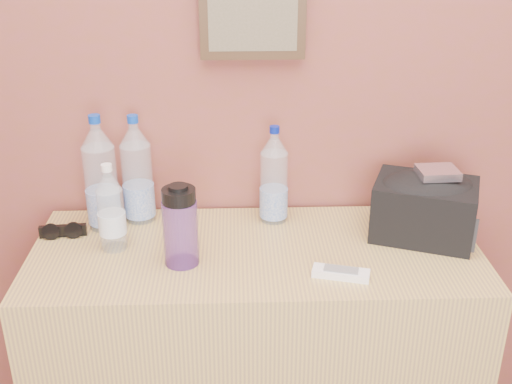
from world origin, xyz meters
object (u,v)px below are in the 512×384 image
Objects in this scene: nalgene_bottle at (180,226)px; foil_packet at (438,172)px; dresser at (256,361)px; pet_large_a at (101,179)px; ac_remote at (341,273)px; sunglasses at (63,231)px; pet_large_c at (274,180)px; pet_small at (111,212)px; pet_large_b at (137,175)px; toiletry_bag at (424,206)px.

nalgene_bottle reaches higher than foil_packet.
nalgene_bottle is at bearing -170.16° from foil_packet.
dresser is 11.59× the size of foil_packet.
dresser is 3.63× the size of pet_large_a.
dresser is 0.49m from ac_remote.
pet_large_a is (-0.45, 0.16, 0.55)m from dresser.
nalgene_bottle is 1.70× the size of sunglasses.
dresser is 5.53× the size of nalgene_bottle.
pet_large_c is 1.32× the size of nalgene_bottle.
nalgene_bottle reaches higher than ac_remote.
pet_large_c is 0.49m from pet_small.
sunglasses is (-0.56, 0.10, 0.41)m from dresser.
ac_remote is 0.41m from foil_packet.
sunglasses is 0.91× the size of ac_remote.
sunglasses is at bearing 170.29° from dresser.
pet_large_b reaches higher than toiletry_bag.
dresser is at bearing -173.54° from foil_packet.
dresser is at bearing -3.33° from pet_small.
foil_packet is (0.02, -0.01, 0.11)m from toiletry_bag.
pet_small is (0.05, -0.13, -0.04)m from pet_large_a.
dresser is 4.99× the size of pet_small.
pet_large_a is at bearing 170.28° from ac_remote.
dresser is at bearing 160.14° from ac_remote.
ac_remote is (0.78, -0.25, -0.01)m from sunglasses.
sunglasses is (-0.16, 0.07, -0.09)m from pet_small.
pet_large_a is at bearing -177.13° from pet_large_c.
sunglasses is 1.23× the size of foil_packet.
pet_small is at bearing -177.82° from foil_packet.
pet_large_a is at bearing -156.22° from pet_large_b.
pet_large_b reaches higher than dresser.
nalgene_bottle is at bearing -176.41° from ac_remote.
nalgene_bottle is (0.15, -0.27, -0.03)m from pet_large_b.
ac_remote is at bearing -120.59° from toiletry_bag.
foil_packet is at bearing 9.84° from nalgene_bottle.
pet_large_a is 0.51m from pet_large_c.
ac_remote is 0.36m from toiletry_bag.
pet_large_c is at bearing 19.09° from pet_small.
pet_large_c is at bearing -2.57° from pet_large_b.
foil_packet is at bearing 50.75° from ac_remote.
foil_packet is (0.29, 0.21, 0.19)m from ac_remote.
ac_remote is at bearing -15.88° from pet_small.
toiletry_bag is at bearing 2.59° from pet_small.
pet_large_a is 1.24× the size of toiletry_bag.
foil_packet is at bearing -5.90° from pet_large_a.
pet_large_b reaches higher than nalgene_bottle.
sunglasses is at bearing 177.97° from foil_packet.
toiletry_bag is 2.58× the size of foil_packet.
pet_small is 0.20m from sunglasses.
pet_large_b reaches higher than sunglasses.
dresser is 0.73m from pet_large_a.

